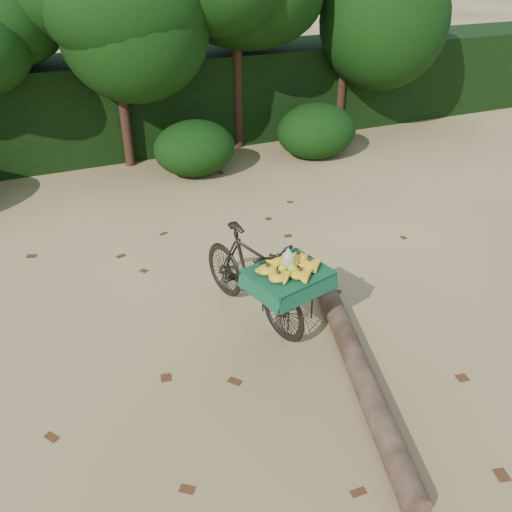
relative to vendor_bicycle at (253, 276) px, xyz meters
name	(u,v)px	position (x,y,z in m)	size (l,w,h in m)	color
ground	(189,326)	(-0.74, 0.11, -0.55)	(80.00, 80.00, 0.00)	tan
vendor_bicycle	(253,276)	(0.00, 0.00, 0.00)	(1.05, 1.90, 1.07)	black
fallen_log	(356,362)	(0.57, -1.26, -0.43)	(0.24, 0.24, 3.26)	brown
hedge_backdrop	(89,108)	(-0.74, 6.41, 0.35)	(26.00, 1.80, 1.80)	black
tree_row	(47,58)	(-1.39, 5.61, 1.45)	(14.50, 2.00, 4.00)	black
bush_clumps	(140,159)	(-0.24, 4.41, -0.10)	(8.80, 1.70, 0.90)	black
leaf_litter	(173,296)	(-0.74, 0.76, -0.54)	(7.00, 7.30, 0.01)	#432411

